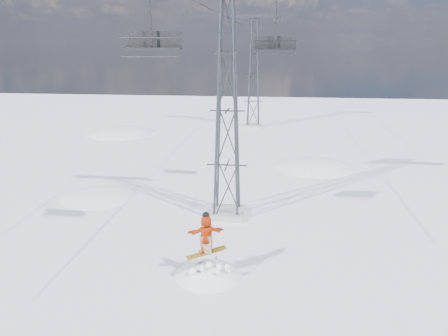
{
  "coord_description": "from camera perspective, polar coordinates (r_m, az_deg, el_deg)",
  "views": [
    {
      "loc": [
        3.14,
        -13.08,
        8.71
      ],
      "look_at": [
        1.04,
        4.65,
        3.56
      ],
      "focal_mm": 35.0,
      "sensor_mm": 36.0,
      "label": 1
    }
  ],
  "objects": [
    {
      "name": "ground",
      "position": [
        16.02,
        -5.92,
        -16.94
      ],
      "size": [
        120.0,
        120.0,
        0.0
      ],
      "primitive_type": "plane",
      "color": "white",
      "rests_on": "ground"
    },
    {
      "name": "snow_terrain",
      "position": [
        39.69,
        -5.64,
        -11.45
      ],
      "size": [
        39.0,
        37.0,
        22.0
      ],
      "color": "white",
      "rests_on": "ground"
    },
    {
      "name": "lift_tower_near",
      "position": [
        21.45,
        0.42,
        7.4
      ],
      "size": [
        5.2,
        1.8,
        11.43
      ],
      "color": "#999999",
      "rests_on": "ground"
    },
    {
      "name": "lift_tower_far",
      "position": [
        46.25,
        3.92,
        12.03
      ],
      "size": [
        5.2,
        1.8,
        11.43
      ],
      "color": "#999999",
      "rests_on": "ground"
    },
    {
      "name": "haul_cables",
      "position": [
        32.73,
        2.8,
        19.82
      ],
      "size": [
        4.46,
        51.0,
        0.06
      ],
      "color": "black",
      "rests_on": "ground"
    },
    {
      "name": "snowboarder_jump",
      "position": [
        18.35,
        -2.05,
        -18.28
      ],
      "size": [
        4.4,
        4.4,
        6.7
      ],
      "color": "white",
      "rests_on": "ground"
    },
    {
      "name": "lift_chair_near",
      "position": [
        16.69,
        -9.39,
        15.89
      ],
      "size": [
        2.16,
        0.62,
        2.67
      ],
      "color": "black",
      "rests_on": "ground"
    },
    {
      "name": "lift_chair_mid",
      "position": [
        24.35,
        6.68,
        15.79
      ],
      "size": [
        2.24,
        0.64,
        2.78
      ],
      "color": "black",
      "rests_on": "ground"
    }
  ]
}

